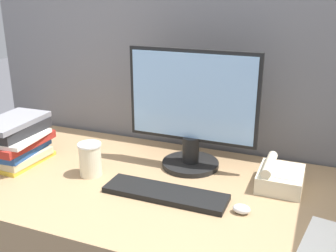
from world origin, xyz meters
name	(u,v)px	position (x,y,z in m)	size (l,w,h in m)	color
cubicle_panel_rear	(193,148)	(0.00, 0.85, 0.71)	(2.07, 0.04, 1.42)	slate
monitor	(192,114)	(0.07, 0.61, 0.96)	(0.52, 0.23, 0.48)	black
keyboard	(165,193)	(0.07, 0.34, 0.75)	(0.44, 0.12, 0.02)	black
mouse	(241,209)	(0.34, 0.33, 0.75)	(0.06, 0.04, 0.03)	silver
coffee_cup	(90,159)	(-0.26, 0.38, 0.80)	(0.09, 0.09, 0.13)	beige
book_stack	(15,140)	(-0.62, 0.37, 0.84)	(0.25, 0.30, 0.19)	gold
desk_telephone	(279,177)	(0.43, 0.56, 0.78)	(0.16, 0.19, 0.10)	beige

